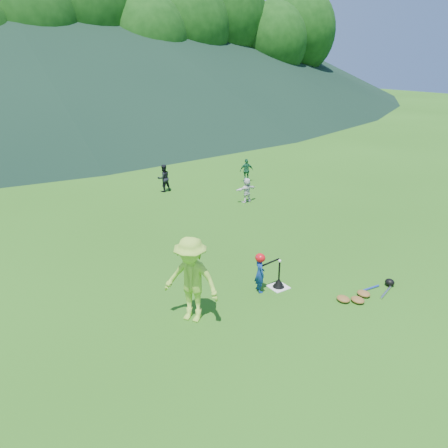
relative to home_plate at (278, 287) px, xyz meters
name	(u,v)px	position (x,y,z in m)	size (l,w,h in m)	color
ground	(278,287)	(0.00, 0.00, -0.01)	(120.00, 120.00, 0.00)	#255914
home_plate	(278,287)	(0.00, 0.00, 0.00)	(0.45, 0.45, 0.02)	silver
baseball	(280,261)	(0.00, 0.00, 0.73)	(0.08, 0.08, 0.08)	white
batter_child	(260,273)	(-0.52, 0.12, 0.48)	(0.36, 0.24, 0.99)	navy
adult_coach	(191,280)	(-2.50, -0.04, 0.96)	(1.26, 0.72, 1.95)	#97CE3C
fielder_b	(164,178)	(1.26, 9.09, 0.57)	(0.57, 0.44, 1.17)	black
fielder_c	(247,170)	(5.10, 8.40, 0.52)	(0.63, 0.26, 1.07)	#1D633D
fielder_d	(247,190)	(3.36, 5.98, 0.48)	(0.91, 0.29, 0.98)	white
batting_tee	(279,283)	(0.00, 0.00, 0.12)	(0.30, 0.30, 0.68)	black
batter_gear	(261,258)	(-0.49, 0.12, 0.88)	(0.73, 0.26, 0.35)	red
equipment_pile	(364,294)	(1.46, -1.47, 0.06)	(1.80, 0.64, 0.19)	olive
outfield_fence	(37,123)	(0.00, 28.00, 0.69)	(70.07, 0.08, 1.33)	gray
tree_line	(9,18)	(0.20, 33.83, 8.20)	(70.04, 11.40, 14.82)	#382314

